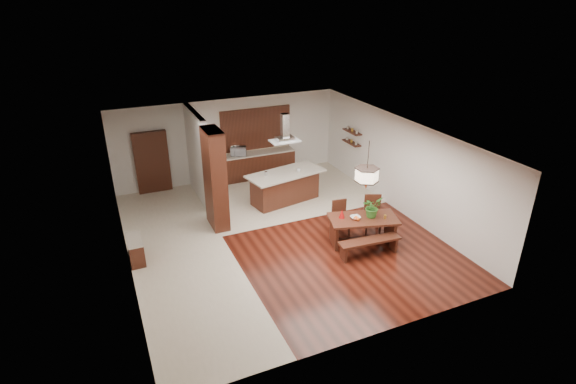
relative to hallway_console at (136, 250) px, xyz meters
name	(u,v)px	position (x,y,z in m)	size (l,w,h in m)	color
room_shell	(278,166)	(3.81, -0.20, 1.75)	(9.00, 9.04, 2.92)	#330F09
tile_hallway	(181,255)	(1.06, -0.20, -0.31)	(2.50, 9.00, 0.01)	beige
tile_kitchen	(284,193)	(5.06, 2.30, -0.31)	(5.50, 4.00, 0.01)	beige
soffit_band	(277,136)	(3.81, -0.20, 2.57)	(8.00, 9.00, 0.02)	#3C200F
partition_pier	(215,179)	(2.41, 1.00, 1.14)	(0.45, 1.00, 2.90)	black
partition_stub	(198,156)	(2.41, 3.10, 1.14)	(0.18, 2.40, 2.90)	silver
hallway_console	(136,250)	(0.00, 0.00, 0.00)	(0.37, 0.88, 0.63)	black
hallway_doorway	(152,162)	(1.11, 4.20, 0.74)	(1.10, 0.20, 2.10)	black
rear_counter	(259,164)	(4.81, 4.00, 0.16)	(2.60, 0.62, 0.95)	black
kitchen_window	(256,129)	(4.81, 4.26, 1.44)	(2.60, 0.08, 1.50)	#9C662F
shelf_lower	(351,143)	(7.68, 2.40, 1.08)	(0.26, 0.90, 0.04)	black
shelf_upper	(352,132)	(7.68, 2.40, 1.49)	(0.26, 0.90, 0.04)	black
dining_table	(363,224)	(5.72, -1.53, 0.24)	(1.99, 1.37, 0.75)	black
dining_bench	(369,247)	(5.54, -2.16, -0.08)	(1.65, 0.36, 0.47)	black
dining_chair_left	(341,218)	(5.44, -0.88, 0.17)	(0.43, 0.43, 0.97)	black
dining_chair_right	(373,215)	(6.31, -1.13, 0.22)	(0.47, 0.47, 1.06)	black
pendant_lantern	(368,166)	(5.72, -1.53, 1.93)	(0.64, 0.64, 1.31)	beige
foliage_plant	(372,207)	(5.95, -1.55, 0.72)	(0.51, 0.44, 0.57)	#326E24
fruit_bowl	(355,217)	(5.50, -1.48, 0.47)	(0.26, 0.26, 0.06)	#BEB3A7
napkin_cone	(342,214)	(5.19, -1.29, 0.56)	(0.15, 0.15, 0.24)	#A10B0B
gold_ornament	(385,217)	(6.22, -1.80, 0.49)	(0.07, 0.07, 0.10)	gold
kitchen_island	(285,186)	(4.84, 1.69, 0.21)	(2.63, 1.53, 1.02)	black
range_hood	(285,128)	(4.84, 1.69, 2.15)	(0.90, 0.55, 0.87)	silver
island_cup	(299,170)	(5.25, 1.56, 0.75)	(0.12, 0.12, 0.10)	silver
microwave	(238,151)	(4.03, 3.96, 0.78)	(0.54, 0.37, 0.30)	silver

